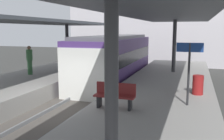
% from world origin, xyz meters
% --- Properties ---
extents(ground_plane, '(80.00, 80.00, 0.00)m').
position_xyz_m(ground_plane, '(0.00, 0.00, 0.00)').
color(ground_plane, '#383835').
extents(platform_right, '(4.40, 28.00, 1.00)m').
position_xyz_m(platform_right, '(3.80, 0.00, 0.50)').
color(platform_right, gray).
rests_on(platform_right, ground_plane).
extents(track_ballast, '(3.20, 28.00, 0.20)m').
position_xyz_m(track_ballast, '(0.00, 0.00, 0.10)').
color(track_ballast, '#4C4742').
rests_on(track_ballast, ground_plane).
extents(rail_near_side, '(0.08, 28.00, 0.14)m').
position_xyz_m(rail_near_side, '(-0.72, 0.00, 0.27)').
color(rail_near_side, slate).
rests_on(rail_near_side, track_ballast).
extents(rail_far_side, '(0.08, 28.00, 0.14)m').
position_xyz_m(rail_far_side, '(0.72, 0.00, 0.27)').
color(rail_far_side, slate).
rests_on(rail_far_side, track_ballast).
extents(commuter_train, '(2.78, 10.11, 3.10)m').
position_xyz_m(commuter_train, '(0.00, 7.14, 1.73)').
color(commuter_train, '#472D6B').
rests_on(commuter_train, track_ballast).
extents(canopy_left, '(4.18, 21.00, 3.21)m').
position_xyz_m(canopy_left, '(-3.80, 1.40, 4.09)').
color(canopy_left, '#333335').
rests_on(canopy_left, platform_left).
extents(canopy_right, '(4.18, 21.00, 3.45)m').
position_xyz_m(canopy_right, '(3.80, 1.40, 4.33)').
color(canopy_right, '#333335').
rests_on(canopy_right, platform_right).
extents(platform_bench, '(1.40, 0.41, 0.86)m').
position_xyz_m(platform_bench, '(2.58, -0.86, 1.46)').
color(platform_bench, black).
rests_on(platform_bench, platform_right).
extents(platform_sign, '(0.90, 0.08, 2.21)m').
position_xyz_m(platform_sign, '(4.92, 0.26, 2.62)').
color(platform_sign, '#262628').
rests_on(platform_sign, platform_right).
extents(litter_bin, '(0.44, 0.44, 0.80)m').
position_xyz_m(litter_bin, '(5.27, 2.00, 1.40)').
color(litter_bin, maroon).
rests_on(litter_bin, platform_right).
extents(passenger_mid_platform, '(0.36, 0.36, 1.72)m').
position_xyz_m(passenger_mid_platform, '(-4.31, 3.92, 1.90)').
color(passenger_mid_platform, '#386B3D').
rests_on(passenger_mid_platform, platform_left).
extents(station_building_backdrop, '(18.00, 6.00, 11.00)m').
position_xyz_m(station_building_backdrop, '(0.67, 20.00, 5.50)').
color(station_building_backdrop, '#B7B2B7').
rests_on(station_building_backdrop, ground_plane).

